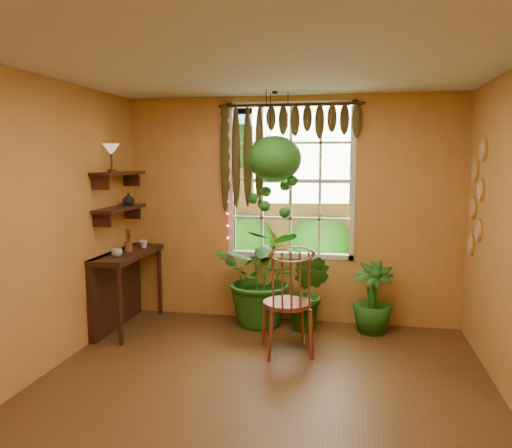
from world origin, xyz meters
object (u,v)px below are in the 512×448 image
(counter_ledge, at_px, (120,281))
(hanging_basket, at_px, (275,165))
(windsor_chair, at_px, (288,317))
(potted_plant_left, at_px, (264,276))
(potted_plant_mid, at_px, (308,293))

(counter_ledge, height_order, hanging_basket, hanging_basket)
(windsor_chair, xyz_separation_m, hanging_basket, (-0.25, 0.69, 1.51))
(windsor_chair, bearing_deg, counter_ledge, 149.41)
(potted_plant_left, height_order, potted_plant_mid, potted_plant_left)
(windsor_chair, bearing_deg, potted_plant_left, 96.87)
(potted_plant_mid, bearing_deg, potted_plant_left, 167.55)
(counter_ledge, height_order, potted_plant_left, potted_plant_left)
(windsor_chair, xyz_separation_m, potted_plant_left, (-0.39, 0.83, 0.22))
(potted_plant_left, xyz_separation_m, potted_plant_mid, (0.53, -0.12, -0.14))
(potted_plant_mid, bearing_deg, windsor_chair, -100.92)
(windsor_chair, distance_m, potted_plant_left, 0.94)
(potted_plant_mid, bearing_deg, hanging_basket, -177.37)
(counter_ledge, relative_size, potted_plant_mid, 1.34)
(windsor_chair, height_order, potted_plant_mid, windsor_chair)
(counter_ledge, bearing_deg, potted_plant_left, 13.52)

